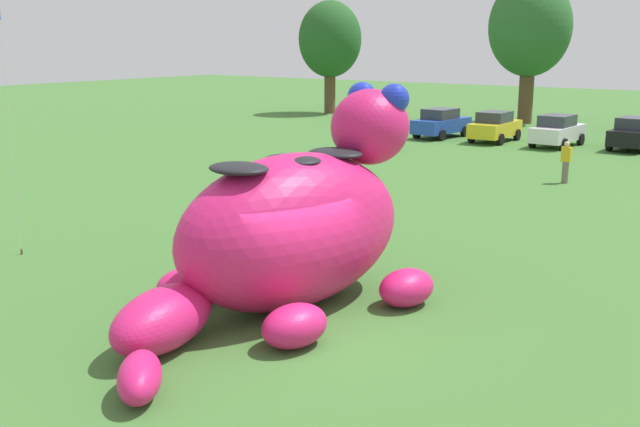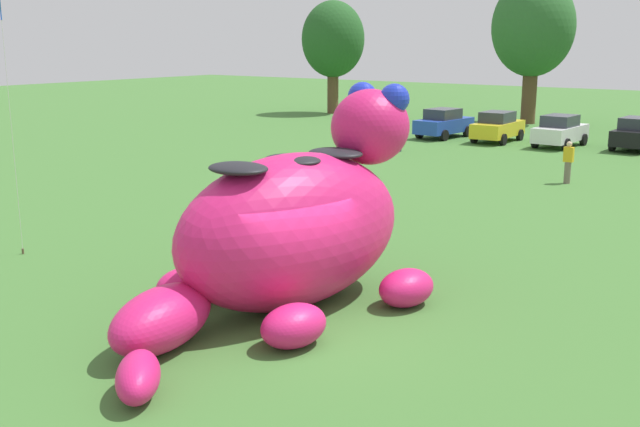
{
  "view_description": "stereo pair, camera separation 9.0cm",
  "coord_description": "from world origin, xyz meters",
  "px_view_note": "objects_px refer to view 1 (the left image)",
  "views": [
    {
      "loc": [
        8.3,
        -11.57,
        5.71
      ],
      "look_at": [
        -1.38,
        1.96,
        1.86
      ],
      "focal_mm": 42.41,
      "sensor_mm": 36.0,
      "label": 1
    },
    {
      "loc": [
        8.37,
        -11.51,
        5.71
      ],
      "look_at": [
        -1.38,
        1.96,
        1.86
      ],
      "focal_mm": 42.41,
      "sensor_mm": 36.0,
      "label": 2
    }
  ],
  "objects_px": {
    "car_blue": "(441,123)",
    "car_black": "(634,133)",
    "giant_inflatable_creature": "(293,228)",
    "car_yellow": "(495,127)",
    "spectator_wandering": "(397,135)",
    "car_white": "(557,131)",
    "spectator_near_inflatable": "(300,184)",
    "spectator_by_cars": "(566,162)"
  },
  "relations": [
    {
      "from": "giant_inflatable_creature",
      "to": "spectator_near_inflatable",
      "type": "xyz_separation_m",
      "value": [
        -5.72,
        7.8,
        -0.87
      ]
    },
    {
      "from": "car_yellow",
      "to": "spectator_wandering",
      "type": "distance_m",
      "value": 7.08
    },
    {
      "from": "car_blue",
      "to": "spectator_near_inflatable",
      "type": "relative_size",
      "value": 2.48
    },
    {
      "from": "car_blue",
      "to": "spectator_near_inflatable",
      "type": "xyz_separation_m",
      "value": [
        4.79,
        -20.21,
        -0.01
      ]
    },
    {
      "from": "car_white",
      "to": "car_black",
      "type": "height_order",
      "value": "same"
    },
    {
      "from": "giant_inflatable_creature",
      "to": "car_black",
      "type": "bearing_deg",
      "value": 89.86
    },
    {
      "from": "car_yellow",
      "to": "spectator_by_cars",
      "type": "distance_m",
      "value": 12.72
    },
    {
      "from": "giant_inflatable_creature",
      "to": "car_white",
      "type": "height_order",
      "value": "giant_inflatable_creature"
    },
    {
      "from": "car_black",
      "to": "spectator_near_inflatable",
      "type": "height_order",
      "value": "car_black"
    },
    {
      "from": "car_yellow",
      "to": "car_black",
      "type": "height_order",
      "value": "same"
    },
    {
      "from": "spectator_near_inflatable",
      "to": "spectator_by_cars",
      "type": "height_order",
      "value": "same"
    },
    {
      "from": "car_black",
      "to": "spectator_by_cars",
      "type": "xyz_separation_m",
      "value": [
        0.13,
        -11.59,
        -0.01
      ]
    },
    {
      "from": "car_blue",
      "to": "car_yellow",
      "type": "relative_size",
      "value": 1.03
    },
    {
      "from": "giant_inflatable_creature",
      "to": "car_black",
      "type": "relative_size",
      "value": 2.26
    },
    {
      "from": "spectator_near_inflatable",
      "to": "car_yellow",
      "type": "bearing_deg",
      "value": 94.1
    },
    {
      "from": "spectator_wandering",
      "to": "car_yellow",
      "type": "bearing_deg",
      "value": 68.35
    },
    {
      "from": "car_blue",
      "to": "car_black",
      "type": "relative_size",
      "value": 1.02
    },
    {
      "from": "car_blue",
      "to": "car_black",
      "type": "distance_m",
      "value": 10.67
    },
    {
      "from": "spectator_by_cars",
      "to": "car_blue",
      "type": "bearing_deg",
      "value": 136.35
    },
    {
      "from": "car_black",
      "to": "spectator_near_inflatable",
      "type": "distance_m",
      "value": 22.35
    },
    {
      "from": "car_blue",
      "to": "spectator_wandering",
      "type": "height_order",
      "value": "car_blue"
    },
    {
      "from": "car_white",
      "to": "car_yellow",
      "type": "bearing_deg",
      "value": -178.53
    },
    {
      "from": "car_blue",
      "to": "car_white",
      "type": "relative_size",
      "value": 1.02
    },
    {
      "from": "giant_inflatable_creature",
      "to": "car_yellow",
      "type": "bearing_deg",
      "value": 104.32
    },
    {
      "from": "spectator_near_inflatable",
      "to": "spectator_by_cars",
      "type": "xyz_separation_m",
      "value": [
        5.93,
        9.99,
        0.0
      ]
    },
    {
      "from": "car_yellow",
      "to": "car_white",
      "type": "bearing_deg",
      "value": 1.47
    },
    {
      "from": "car_black",
      "to": "spectator_near_inflatable",
      "type": "xyz_separation_m",
      "value": [
        -5.8,
        -21.58,
        -0.01
      ]
    },
    {
      "from": "car_blue",
      "to": "car_white",
      "type": "distance_m",
      "value": 6.88
    },
    {
      "from": "giant_inflatable_creature",
      "to": "car_blue",
      "type": "bearing_deg",
      "value": 110.57
    },
    {
      "from": "spectator_by_cars",
      "to": "spectator_wandering",
      "type": "relative_size",
      "value": 1.0
    },
    {
      "from": "giant_inflatable_creature",
      "to": "spectator_by_cars",
      "type": "relative_size",
      "value": 5.5
    },
    {
      "from": "car_blue",
      "to": "spectator_by_cars",
      "type": "relative_size",
      "value": 2.48
    },
    {
      "from": "car_blue",
      "to": "car_white",
      "type": "xyz_separation_m",
      "value": [
        6.87,
        0.22,
        0.0
      ]
    },
    {
      "from": "car_yellow",
      "to": "car_blue",
      "type": "bearing_deg",
      "value": -177.78
    },
    {
      "from": "car_yellow",
      "to": "spectator_by_cars",
      "type": "relative_size",
      "value": 2.41
    },
    {
      "from": "giant_inflatable_creature",
      "to": "spectator_by_cars",
      "type": "distance_m",
      "value": 17.82
    },
    {
      "from": "giant_inflatable_creature",
      "to": "spectator_wandering",
      "type": "bearing_deg",
      "value": 114.43
    },
    {
      "from": "car_blue",
      "to": "car_yellow",
      "type": "bearing_deg",
      "value": 2.22
    },
    {
      "from": "giant_inflatable_creature",
      "to": "car_white",
      "type": "xyz_separation_m",
      "value": [
        -3.64,
        28.23,
        -0.87
      ]
    },
    {
      "from": "car_yellow",
      "to": "car_white",
      "type": "distance_m",
      "value": 3.55
    },
    {
      "from": "giant_inflatable_creature",
      "to": "spectator_by_cars",
      "type": "height_order",
      "value": "giant_inflatable_creature"
    },
    {
      "from": "spectator_near_inflatable",
      "to": "spectator_wandering",
      "type": "xyz_separation_m",
      "value": [
        -4.07,
        13.77,
        0.0
      ]
    }
  ]
}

